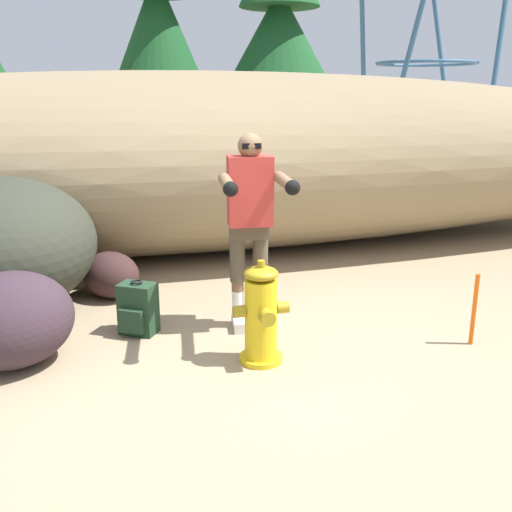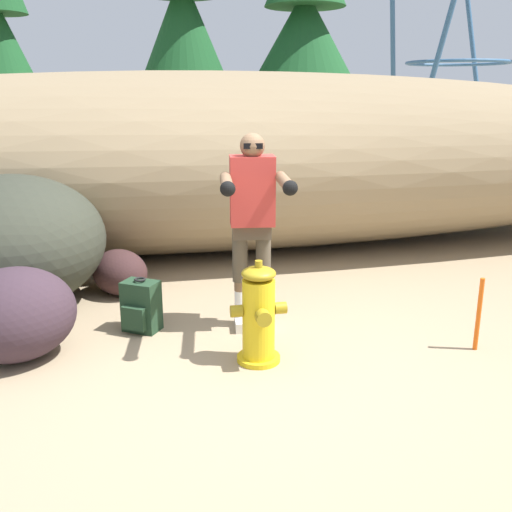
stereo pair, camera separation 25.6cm
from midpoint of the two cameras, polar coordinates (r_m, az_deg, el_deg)
name	(u,v)px [view 2 (the right image)]	position (r m, az deg, el deg)	size (l,w,h in m)	color
ground_plane	(275,368)	(4.42, 3.59, -11.04)	(56.00, 56.00, 0.04)	#998466
dirt_embankment	(213,162)	(7.49, -3.28, 9.33)	(16.17, 3.20, 2.24)	#897556
fire_hydrant	(259,316)	(4.33, 1.97, -5.98)	(0.43, 0.38, 0.80)	gold
utility_worker	(252,209)	(4.73, 1.18, 4.69)	(0.60, 1.01, 1.68)	beige
spare_backpack	(141,307)	(5.01, -9.91, -4.99)	(0.36, 0.36, 0.47)	#1E3823
boulder_large	(11,242)	(5.83, -21.99, 1.33)	(1.73, 1.79, 1.26)	#303329
boulder_mid	(14,314)	(4.69, -21.43, -5.44)	(0.92, 0.79, 0.72)	#362730
boulder_small	(120,272)	(5.94, -12.18, -1.60)	(0.63, 0.51, 0.46)	#362121
pine_tree_left	(183,18)	(13.92, -6.72, 22.47)	(2.66, 2.66, 6.64)	#47331E
pine_tree_center	(305,24)	(14.10, 5.41, 21.99)	(2.84, 2.84, 5.88)	#47331E
survey_stake	(479,314)	(4.92, 22.66, -5.39)	(0.04, 0.04, 0.60)	#E55914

